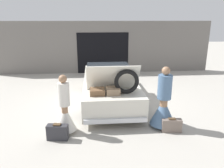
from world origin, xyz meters
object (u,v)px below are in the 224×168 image
suitcase_beside_left_person (58,132)px  car (109,85)px  person_left (65,113)px  suitcase_beside_right_person (171,125)px  person_right (163,106)px

suitcase_beside_left_person → car: bearing=60.9°
person_left → suitcase_beside_right_person: size_ratio=2.92×
suitcase_beside_left_person → suitcase_beside_right_person: bearing=2.7°
person_right → suitcase_beside_right_person: bearing=-140.7°
person_left → car: bearing=159.8°
person_right → suitcase_beside_left_person: person_right is taller
car → suitcase_beside_right_person: bearing=-59.7°
person_left → person_right: (2.66, 0.08, 0.04)m
person_left → suitcase_beside_left_person: size_ratio=2.91×
person_right → suitcase_beside_left_person: bearing=110.5°
car → suitcase_beside_left_person: bearing=-119.1°
suitcase_beside_right_person → person_left: bearing=175.6°
car → person_left: 2.68m
person_right → person_left: bearing=103.5°
person_right → suitcase_beside_right_person: person_right is taller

